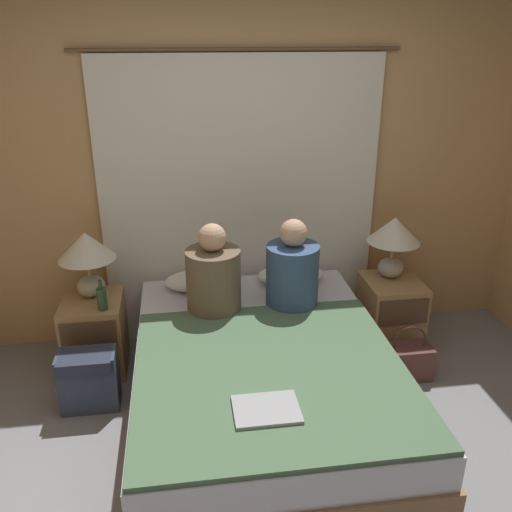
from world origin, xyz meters
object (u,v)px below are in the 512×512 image
object	(u,v)px
lamp_left	(87,252)
person_left_in_bed	(214,277)
lamp_right	(394,236)
person_right_in_bed	(292,272)
pillow_right	(291,275)
beer_bottle_on_left_stand	(102,298)
nightstand_right	(390,313)
backpack_on_floor	(89,377)
bed	(263,384)
pillow_left	(199,281)
nightstand_left	(95,335)
handbag_on_floor	(407,360)
laptop_on_bed	(266,409)

from	to	relation	value
lamp_left	person_left_in_bed	distance (m)	0.87
lamp_right	person_right_in_bed	bearing A→B (deg)	-159.82
pillow_right	beer_bottle_on_left_stand	bearing A→B (deg)	-168.33
pillow_right	person_right_in_bed	size ratio (longest dim) A/B	0.80
lamp_right	person_right_in_bed	world-z (taller)	person_right_in_bed
nightstand_right	backpack_on_floor	world-z (taller)	nightstand_right
beer_bottle_on_left_stand	bed	bearing A→B (deg)	-30.22
bed	pillow_left	size ratio (longest dim) A/B	4.21
person_left_in_bed	person_right_in_bed	world-z (taller)	person_right_in_bed
nightstand_left	handbag_on_floor	size ratio (longest dim) A/B	1.34
person_left_in_bed	beer_bottle_on_left_stand	bearing A→B (deg)	173.51
lamp_left	bed	bearing A→B (deg)	-36.08
person_right_in_bed	beer_bottle_on_left_stand	world-z (taller)	person_right_in_bed
pillow_left	handbag_on_floor	world-z (taller)	pillow_left
pillow_left	person_right_in_bed	size ratio (longest dim) A/B	0.80
bed	lamp_right	distance (m)	1.45
person_right_in_bed	laptop_on_bed	xyz separation A→B (m)	(-0.35, -1.08, -0.21)
beer_bottle_on_left_stand	laptop_on_bed	size ratio (longest dim) A/B	0.66
lamp_right	laptop_on_bed	distance (m)	1.82
lamp_left	pillow_right	xyz separation A→B (m)	(1.40, 0.06, -0.28)
lamp_left	nightstand_left	bearing A→B (deg)	-90.00
lamp_right	person_left_in_bed	bearing A→B (deg)	-167.39
person_right_in_bed	beer_bottle_on_left_stand	xyz separation A→B (m)	(-1.24, 0.08, -0.14)
pillow_left	beer_bottle_on_left_stand	distance (m)	0.69
lamp_left	pillow_left	world-z (taller)	lamp_left
pillow_right	person_left_in_bed	size ratio (longest dim) A/B	0.80
nightstand_left	person_right_in_bed	distance (m)	1.43
bed	beer_bottle_on_left_stand	size ratio (longest dim) A/B	9.70
nightstand_right	person_left_in_bed	size ratio (longest dim) A/B	0.88
bed	laptop_on_bed	xyz separation A→B (m)	(-0.08, -0.60, 0.30)
pillow_left	pillow_right	size ratio (longest dim) A/B	1.00
nightstand_left	pillow_right	bearing A→B (deg)	5.57
bed	person_right_in_bed	xyz separation A→B (m)	(0.27, 0.48, 0.50)
laptop_on_bed	person_left_in_bed	bearing A→B (deg)	98.76
laptop_on_bed	beer_bottle_on_left_stand	bearing A→B (deg)	127.29
lamp_left	pillow_left	size ratio (longest dim) A/B	0.95
pillow_left	person_left_in_bed	xyz separation A→B (m)	(0.08, -0.35, 0.18)
nightstand_left	laptop_on_bed	xyz separation A→B (m)	(0.98, -1.30, 0.28)
lamp_left	lamp_right	world-z (taller)	same
laptop_on_bed	backpack_on_floor	size ratio (longest dim) A/B	0.82
beer_bottle_on_left_stand	nightstand_right	bearing A→B (deg)	3.73
handbag_on_floor	nightstand_left	bearing A→B (deg)	168.87
nightstand_right	laptop_on_bed	xyz separation A→B (m)	(-1.15, -1.30, 0.28)
beer_bottle_on_left_stand	backpack_on_floor	bearing A→B (deg)	-107.13
lamp_right	person_left_in_bed	xyz separation A→B (m)	(-1.32, -0.29, -0.10)
pillow_right	beer_bottle_on_left_stand	size ratio (longest dim) A/B	2.30
person_right_in_bed	pillow_right	bearing A→B (deg)	79.34
bed	person_left_in_bed	xyz separation A→B (m)	(-0.25, 0.48, 0.50)
nightstand_left	pillow_left	distance (m)	0.81
nightstand_right	handbag_on_floor	distance (m)	0.44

